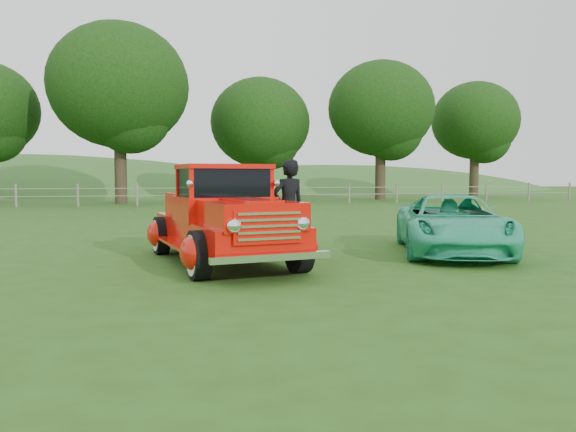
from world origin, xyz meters
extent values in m
plane|color=#294C14|center=(0.00, 0.00, 0.00)|extent=(140.00, 140.00, 0.00)
ellipsoid|color=#2E5B21|center=(-18.00, 58.00, -4.95)|extent=(84.00, 60.00, 18.00)
ellipsoid|color=#2E5B21|center=(20.00, 62.00, -3.85)|extent=(72.00, 52.00, 14.00)
cube|color=slate|center=(0.00, 22.00, 0.55)|extent=(48.00, 0.04, 0.04)
cube|color=slate|center=(0.00, 22.00, 0.95)|extent=(48.00, 0.04, 0.04)
cylinder|color=black|center=(-4.00, 25.00, 2.42)|extent=(0.70, 0.70, 4.84)
ellipsoid|color=black|center=(-4.00, 25.00, 6.82)|extent=(8.00, 8.00, 7.20)
cylinder|color=black|center=(5.00, 29.00, 1.87)|extent=(0.70, 0.70, 3.74)
ellipsoid|color=black|center=(5.00, 29.00, 5.27)|extent=(6.80, 6.80, 6.12)
cylinder|color=black|center=(13.00, 27.00, 2.20)|extent=(0.70, 0.70, 4.40)
ellipsoid|color=black|center=(13.00, 27.00, 6.20)|extent=(7.20, 7.20, 6.48)
cylinder|color=black|center=(22.00, 30.00, 2.09)|extent=(0.70, 0.70, 4.18)
ellipsoid|color=black|center=(22.00, 30.00, 5.89)|extent=(6.60, 6.60, 5.94)
cylinder|color=black|center=(-1.34, -0.67, 0.38)|extent=(0.37, 0.79, 0.76)
cylinder|color=black|center=(0.30, -0.38, 0.38)|extent=(0.37, 0.79, 0.76)
cylinder|color=black|center=(-1.87, 2.39, 0.38)|extent=(0.37, 0.79, 0.76)
cylinder|color=black|center=(-0.23, 2.67, 0.38)|extent=(0.37, 0.79, 0.76)
cube|color=red|center=(-0.78, 1.00, 0.58)|extent=(2.32, 4.81, 0.44)
ellipsoid|color=red|center=(-1.41, -0.68, 0.42)|extent=(0.54, 0.81, 0.54)
ellipsoid|color=red|center=(0.37, -0.37, 0.42)|extent=(0.54, 0.81, 0.54)
ellipsoid|color=red|center=(-1.93, 2.38, 0.42)|extent=(0.54, 0.81, 0.54)
ellipsoid|color=red|center=(-0.16, 2.68, 0.42)|extent=(0.54, 0.81, 0.54)
cube|color=red|center=(-0.52, -0.53, 0.97)|extent=(1.58, 1.80, 0.42)
cube|color=red|center=(-0.77, 0.90, 0.99)|extent=(1.80, 1.60, 0.44)
cube|color=black|center=(-0.77, 0.90, 1.46)|extent=(1.61, 1.35, 0.50)
cube|color=red|center=(-0.77, 0.90, 1.74)|extent=(1.71, 1.46, 0.08)
cube|color=red|center=(-1.01, 2.33, 0.95)|extent=(1.49, 2.12, 0.45)
cube|color=white|center=(-0.38, -1.32, 0.85)|extent=(1.07, 0.28, 0.50)
cube|color=white|center=(-0.36, -1.42, 0.42)|extent=(1.80, 0.41, 0.10)
cube|color=white|center=(-1.20, 3.39, 0.42)|extent=(1.70, 0.39, 0.10)
imported|color=#2FBC8E|center=(3.91, 1.17, 0.60)|extent=(3.36, 4.73, 1.20)
imported|color=black|center=(0.59, 1.61, 0.95)|extent=(0.81, 0.66, 1.91)
camera|label=1|loc=(-1.92, -9.14, 1.56)|focal=35.00mm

